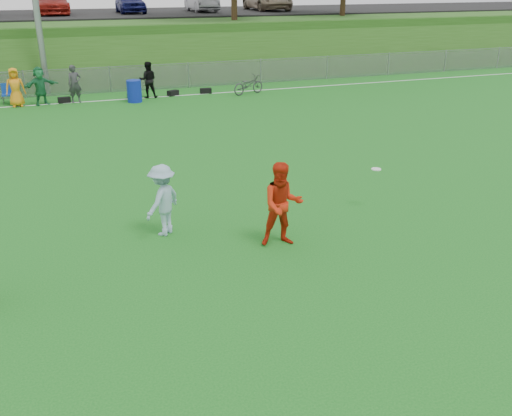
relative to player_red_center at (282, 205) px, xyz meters
name	(u,v)px	position (x,y,z in m)	size (l,w,h in m)	color
ground	(233,272)	(-1.38, -0.85, -0.92)	(120.00, 120.00, 0.00)	#135D1A
sideline_far	(116,100)	(-1.38, 17.15, -0.91)	(60.00, 0.10, 0.01)	white
fence	(110,79)	(-1.38, 19.15, -0.27)	(58.00, 0.06, 1.30)	gray
berm	(89,40)	(-1.38, 30.15, 0.58)	(120.00, 18.00, 3.00)	#255016
parking_lot	(84,14)	(-1.38, 32.15, 2.13)	(120.00, 12.00, 0.10)	black
car_row	(66,3)	(-2.55, 31.15, 2.90)	(32.04, 5.18, 1.44)	silver
spectator_row	(53,85)	(-4.12, 17.15, -0.07)	(8.61, 1.08, 1.69)	#A50B24
gear_bags	(146,95)	(0.02, 17.25, -0.79)	(7.29, 0.52, 0.26)	black
player_red_center	(282,205)	(0.00, 0.00, 0.00)	(0.89, 0.69, 1.83)	red
player_blue	(163,200)	(-2.27, 1.39, -0.11)	(1.04, 0.60, 1.62)	#8DB0C3
frisbee	(376,169)	(2.95, 1.16, 0.10)	(0.24, 0.24, 0.02)	white
recycling_bin	(134,91)	(-0.62, 16.35, -0.42)	(0.66, 0.66, 1.00)	#0E239F
camp_chair	(8,98)	(-6.10, 17.97, -0.65)	(0.50, 0.51, 0.90)	#0F3AA3
bicycle	(248,85)	(4.94, 16.35, -0.45)	(0.62, 1.76, 0.93)	#313134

